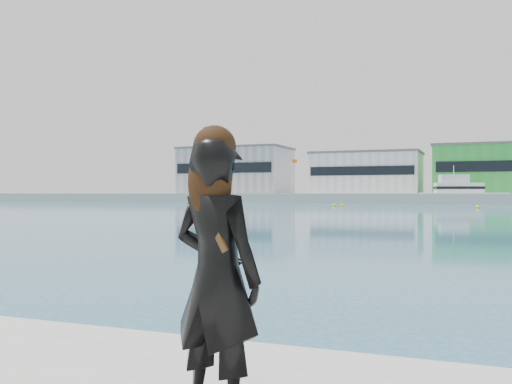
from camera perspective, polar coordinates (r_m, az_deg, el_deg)
far_quay at (r=134.19m, az=20.48°, el=-0.55°), size 320.00×40.00×2.00m
warehouse_grey_left at (r=143.97m, az=-2.00°, el=2.18°), size 26.52×16.36×11.50m
warehouse_white at (r=134.37m, az=11.04°, el=1.91°), size 24.48×15.35×9.50m
warehouse_green at (r=132.39m, az=23.94°, el=2.15°), size 30.60×16.36×10.50m
flagpole_left at (r=131.41m, az=3.65°, el=1.85°), size 1.28×0.16×8.00m
motor_yacht at (r=118.64m, az=19.79°, el=-0.09°), size 16.63×8.34×7.48m
buoy_near at (r=86.79m, az=21.27°, el=-1.51°), size 0.50×0.50×0.50m
buoy_far at (r=91.60m, az=7.82°, el=-1.43°), size 0.50×0.50×0.50m
buoy_extra at (r=91.69m, az=8.59°, el=-1.43°), size 0.50×0.50×0.50m
woman at (r=3.71m, az=-4.01°, el=-7.67°), size 0.75×0.58×1.92m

